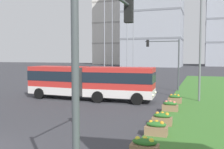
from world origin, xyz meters
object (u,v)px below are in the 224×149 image
object	(u,v)px
traffic_light_near_right	(102,50)
streetlight_median	(200,42)
traffic_light_far_right	(167,55)
apartment_tower_westcentre	(153,1)
flower_planter_3	(170,106)
flower_planter_1	(156,128)
car_grey_wagon	(64,84)
flower_planter_2	(162,119)
articulated_bus	(90,82)
flower_planter_0	(145,147)
apartment_tower_west	(118,25)
flower_planter_4	(175,99)

from	to	relation	value
traffic_light_near_right	streetlight_median	bearing A→B (deg)	82.37
traffic_light_far_right	apartment_tower_westcentre	bearing A→B (deg)	101.60
flower_planter_3	flower_planter_1	bearing A→B (deg)	-90.00
car_grey_wagon	traffic_light_near_right	world-z (taller)	traffic_light_near_right
flower_planter_1	flower_planter_2	size ratio (longest dim) A/B	1.00
flower_planter_1	flower_planter_3	distance (m)	5.92
car_grey_wagon	articulated_bus	bearing A→B (deg)	-41.72
traffic_light_far_right	car_grey_wagon	bearing A→B (deg)	-163.08
flower_planter_3	flower_planter_0	bearing A→B (deg)	-90.00
apartment_tower_west	flower_planter_2	bearing A→B (deg)	-70.84
traffic_light_near_right	flower_planter_2	bearing A→B (deg)	87.23
flower_planter_2	flower_planter_4	size ratio (longest dim) A/B	1.00
flower_planter_1	traffic_light_near_right	bearing A→B (deg)	-93.65
flower_planter_0	flower_planter_2	size ratio (longest dim) A/B	1.00
flower_planter_0	flower_planter_2	bearing A→B (deg)	90.00
flower_planter_0	articulated_bus	bearing A→B (deg)	123.12
flower_planter_3	flower_planter_4	size ratio (longest dim) A/B	1.00
articulated_bus	streetlight_median	world-z (taller)	streetlight_median
car_grey_wagon	flower_planter_3	distance (m)	15.29
flower_planter_3	flower_planter_4	bearing A→B (deg)	90.00
apartment_tower_westcentre	traffic_light_far_right	bearing A→B (deg)	-78.40
traffic_light_near_right	traffic_light_far_right	bearing A→B (deg)	93.14
flower_planter_4	flower_planter_2	bearing A→B (deg)	-90.00
flower_planter_0	flower_planter_1	distance (m)	2.74
flower_planter_3	traffic_light_near_right	distance (m)	12.74
traffic_light_far_right	apartment_tower_west	xyz separation A→B (m)	(-35.37, 91.41, 15.39)
flower_planter_2	flower_planter_4	world-z (taller)	same
flower_planter_4	apartment_tower_westcentre	xyz separation A→B (m)	(-15.81, 76.78, 24.54)
flower_planter_0	flower_planter_4	distance (m)	11.99
flower_planter_4	streetlight_median	world-z (taller)	streetlight_median
flower_planter_1	traffic_light_near_right	distance (m)	7.29
flower_planter_0	apartment_tower_west	size ratio (longest dim) A/B	0.03
traffic_light_near_right	flower_planter_0	bearing A→B (deg)	83.54
streetlight_median	flower_planter_4	bearing A→B (deg)	-139.16
flower_planter_0	apartment_tower_west	distance (m)	118.94
apartment_tower_westcentre	flower_planter_3	bearing A→B (deg)	-78.84
flower_planter_3	streetlight_median	distance (m)	7.16
flower_planter_1	apartment_tower_westcentre	xyz separation A→B (m)	(-15.81, 86.02, 24.54)
flower_planter_1	streetlight_median	bearing A→B (deg)	80.10
car_grey_wagon	flower_planter_3	size ratio (longest dim) A/B	4.07
flower_planter_0	apartment_tower_westcentre	world-z (taller)	apartment_tower_westcentre
articulated_bus	apartment_tower_westcentre	world-z (taller)	apartment_tower_westcentre
flower_planter_4	streetlight_median	size ratio (longest dim) A/B	0.12
flower_planter_2	streetlight_median	distance (m)	10.27
flower_planter_0	traffic_light_near_right	size ratio (longest dim) A/B	0.19
flower_planter_2	traffic_light_far_right	bearing A→B (deg)	96.32
car_grey_wagon	flower_planter_2	world-z (taller)	car_grey_wagon
car_grey_wagon	flower_planter_3	xyz separation A→B (m)	(13.10, -7.87, -0.33)
flower_planter_2	flower_planter_3	bearing A→B (deg)	90.00
flower_planter_3	apartment_tower_west	size ratio (longest dim) A/B	0.03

